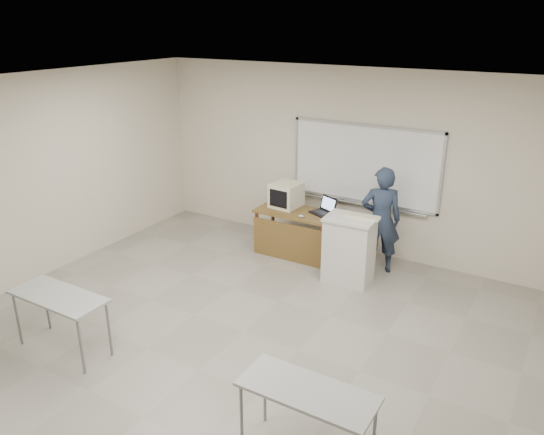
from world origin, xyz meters
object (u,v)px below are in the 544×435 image
Objects in this scene: keyboard at (363,217)px; mouse at (301,216)px; podium at (349,249)px; presenter at (381,220)px; laptop at (323,209)px; crt_monitor at (286,195)px; whiteboard at (364,165)px; instructor_desk at (293,226)px.

mouse is at bearing 167.95° from keyboard.
presenter is (0.26, 0.56, 0.33)m from podium.
presenter is (0.99, -0.04, 0.02)m from laptop.
podium reaches higher than laptop.
podium is 10.77× the size of mouse.
mouse is (0.45, -0.33, -0.18)m from crt_monitor.
whiteboard is 1.51m from podium.
crt_monitor is 0.58m from mouse.
podium is at bearing -18.53° from crt_monitor.
instructor_desk is at bearing -138.11° from whiteboard.
keyboard is at bearing 52.43° from presenter.
laptop reaches higher than mouse.
keyboard is (0.88, -0.53, 0.21)m from laptop.
podium is 0.54m from keyboard.
crt_monitor is 5.21× the size of mouse.
podium is 1.56m from crt_monitor.
mouse is 1.23m from presenter.
whiteboard is 1.21m from keyboard.
mouse reaches higher than instructor_desk.
instructor_desk is at bearing 160.71° from podium.
keyboard is at bearing -13.85° from crt_monitor.
keyboard is (0.42, -1.04, -0.46)m from whiteboard.
podium is at bearing -17.30° from instructor_desk.
whiteboard reaches higher than laptop.
keyboard is (0.15, 0.08, 0.51)m from podium.
whiteboard is 5.10× the size of crt_monitor.
crt_monitor reaches higher than podium.
instructor_desk is 3.78× the size of laptop.
whiteboard is 5.03× the size of keyboard.
keyboard is at bearing -68.16° from whiteboard.
laptop is 0.70× the size of keyboard.
podium is 0.60× the size of presenter.
laptop is at bearing 146.04° from keyboard.
presenter is (1.19, 0.31, 0.06)m from mouse.
crt_monitor is (-1.38, 0.57, 0.44)m from podium.
mouse is (0.20, -0.09, 0.25)m from instructor_desk.
crt_monitor is 1.64m from presenter.
whiteboard reaches higher than keyboard.
instructor_desk is 1.40m from keyboard.
crt_monitor is at bearing 136.18° from instructor_desk.
whiteboard is at bearing 41.26° from instructor_desk.
podium is (1.13, -0.34, -0.02)m from instructor_desk.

